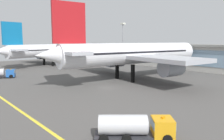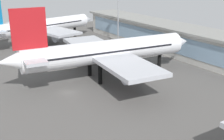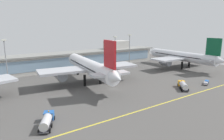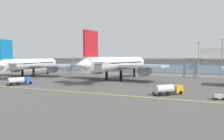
{
  "view_description": "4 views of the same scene",
  "coord_description": "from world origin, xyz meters",
  "px_view_note": "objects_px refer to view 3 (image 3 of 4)",
  "views": [
    {
      "loc": [
        39.96,
        -33.42,
        11.36
      ],
      "look_at": [
        -0.68,
        2.21,
        4.05
      ],
      "focal_mm": 35.16,
      "sensor_mm": 36.0,
      "label": 1
    },
    {
      "loc": [
        62.42,
        -27.85,
        28.6
      ],
      "look_at": [
        4.18,
        10.26,
        5.1
      ],
      "focal_mm": 47.61,
      "sensor_mm": 36.0,
      "label": 2
    },
    {
      "loc": [
        -44.6,
        -64.29,
        25.06
      ],
      "look_at": [
        6.11,
        10.51,
        5.32
      ],
      "focal_mm": 32.16,
      "sensor_mm": 36.0,
      "label": 3
    },
    {
      "loc": [
        34.1,
        -78.25,
        10.62
      ],
      "look_at": [
        -4.57,
        9.12,
        4.94
      ],
      "focal_mm": 35.47,
      "sensor_mm": 36.0,
      "label": 4
    }
  ],
  "objects_px": {
    "apron_light_mast_west": "(5,53)",
    "fuel_tanker_truck": "(183,85)",
    "airliner_near_right": "(90,67)",
    "apron_light_mast_centre": "(115,46)",
    "apron_light_mast_east": "(130,44)",
    "baggage_tug_near": "(206,82)",
    "service_truck_far": "(47,120)",
    "airliner_far_right": "(182,56)"
  },
  "relations": [
    {
      "from": "apron_light_mast_west",
      "to": "fuel_tanker_truck",
      "type": "bearing_deg",
      "value": -42.82
    },
    {
      "from": "airliner_near_right",
      "to": "apron_light_mast_west",
      "type": "distance_m",
      "value": 39.3
    },
    {
      "from": "apron_light_mast_centre",
      "to": "fuel_tanker_truck",
      "type": "bearing_deg",
      "value": -95.25
    },
    {
      "from": "apron_light_mast_centre",
      "to": "apron_light_mast_east",
      "type": "xyz_separation_m",
      "value": [
        10.48,
        -1.63,
        0.57
      ]
    },
    {
      "from": "fuel_tanker_truck",
      "to": "baggage_tug_near",
      "type": "bearing_deg",
      "value": -55.91
    },
    {
      "from": "service_truck_far",
      "to": "apron_light_mast_west",
      "type": "relative_size",
      "value": 0.47
    },
    {
      "from": "airliner_near_right",
      "to": "baggage_tug_near",
      "type": "height_order",
      "value": "airliner_near_right"
    },
    {
      "from": "airliner_far_right",
      "to": "apron_light_mast_east",
      "type": "xyz_separation_m",
      "value": [
        -19.67,
        26.5,
        6.39
      ]
    },
    {
      "from": "airliner_far_right",
      "to": "apron_light_mast_centre",
      "type": "height_order",
      "value": "airliner_far_right"
    },
    {
      "from": "airliner_near_right",
      "to": "apron_light_mast_centre",
      "type": "xyz_separation_m",
      "value": [
        32.72,
        27.06,
        5.35
      ]
    },
    {
      "from": "fuel_tanker_truck",
      "to": "apron_light_mast_east",
      "type": "bearing_deg",
      "value": 24.89
    },
    {
      "from": "apron_light_mast_west",
      "to": "baggage_tug_near",
      "type": "bearing_deg",
      "value": -37.56
    },
    {
      "from": "fuel_tanker_truck",
      "to": "apron_light_mast_east",
      "type": "distance_m",
      "value": 57.68
    },
    {
      "from": "airliner_far_right",
      "to": "apron_light_mast_west",
      "type": "height_order",
      "value": "apron_light_mast_west"
    },
    {
      "from": "apron_light_mast_east",
      "to": "fuel_tanker_truck",
      "type": "bearing_deg",
      "value": -106.05
    },
    {
      "from": "apron_light_mast_west",
      "to": "apron_light_mast_centre",
      "type": "xyz_separation_m",
      "value": [
        62.81,
        2.43,
        -0.28
      ]
    },
    {
      "from": "apron_light_mast_east",
      "to": "airliner_far_right",
      "type": "bearing_deg",
      "value": -53.42
    },
    {
      "from": "airliner_near_right",
      "to": "fuel_tanker_truck",
      "type": "height_order",
      "value": "airliner_near_right"
    },
    {
      "from": "apron_light_mast_centre",
      "to": "apron_light_mast_east",
      "type": "relative_size",
      "value": 0.95
    },
    {
      "from": "airliner_near_right",
      "to": "airliner_far_right",
      "type": "xyz_separation_m",
      "value": [
        62.87,
        -1.06,
        -0.47
      ]
    },
    {
      "from": "apron_light_mast_centre",
      "to": "apron_light_mast_west",
      "type": "bearing_deg",
      "value": -177.79
    },
    {
      "from": "apron_light_mast_west",
      "to": "apron_light_mast_centre",
      "type": "height_order",
      "value": "apron_light_mast_west"
    },
    {
      "from": "fuel_tanker_truck",
      "to": "apron_light_mast_east",
      "type": "xyz_separation_m",
      "value": [
        15.61,
        54.25,
        11.85
      ]
    },
    {
      "from": "airliner_far_right",
      "to": "service_truck_far",
      "type": "height_order",
      "value": "airliner_far_right"
    },
    {
      "from": "apron_light_mast_east",
      "to": "airliner_near_right",
      "type": "bearing_deg",
      "value": -149.51
    },
    {
      "from": "baggage_tug_near",
      "to": "apron_light_mast_west",
      "type": "distance_m",
      "value": 91.28
    },
    {
      "from": "baggage_tug_near",
      "to": "apron_light_mast_west",
      "type": "height_order",
      "value": "apron_light_mast_west"
    },
    {
      "from": "apron_light_mast_west",
      "to": "apron_light_mast_east",
      "type": "distance_m",
      "value": 73.29
    },
    {
      "from": "airliner_near_right",
      "to": "apron_light_mast_east",
      "type": "bearing_deg",
      "value": -52.54
    },
    {
      "from": "fuel_tanker_truck",
      "to": "baggage_tug_near",
      "type": "xyz_separation_m",
      "value": [
        14.02,
        -1.69,
        -0.72
      ]
    },
    {
      "from": "baggage_tug_near",
      "to": "apron_light_mast_east",
      "type": "relative_size",
      "value": 0.29
    },
    {
      "from": "apron_light_mast_centre",
      "to": "apron_light_mast_east",
      "type": "distance_m",
      "value": 10.62
    },
    {
      "from": "fuel_tanker_truck",
      "to": "apron_light_mast_west",
      "type": "bearing_deg",
      "value": 88.12
    },
    {
      "from": "airliner_near_right",
      "to": "apron_light_mast_east",
      "type": "height_order",
      "value": "airliner_near_right"
    },
    {
      "from": "airliner_near_right",
      "to": "airliner_far_right",
      "type": "relative_size",
      "value": 1.04
    },
    {
      "from": "apron_light_mast_centre",
      "to": "baggage_tug_near",
      "type": "bearing_deg",
      "value": -81.22
    },
    {
      "from": "airliner_far_right",
      "to": "apron_light_mast_west",
      "type": "xyz_separation_m",
      "value": [
        -92.96,
        25.7,
        6.11
      ]
    },
    {
      "from": "baggage_tug_near",
      "to": "apron_light_mast_east",
      "type": "xyz_separation_m",
      "value": [
        1.59,
        55.93,
        12.57
      ]
    },
    {
      "from": "apron_light_mast_west",
      "to": "apron_light_mast_centre",
      "type": "relative_size",
      "value": 1.03
    },
    {
      "from": "airliner_near_right",
      "to": "baggage_tug_near",
      "type": "distance_m",
      "value": 52.01
    },
    {
      "from": "airliner_far_right",
      "to": "apron_light_mast_east",
      "type": "relative_size",
      "value": 2.74
    },
    {
      "from": "fuel_tanker_truck",
      "to": "service_truck_far",
      "type": "height_order",
      "value": "same"
    }
  ]
}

